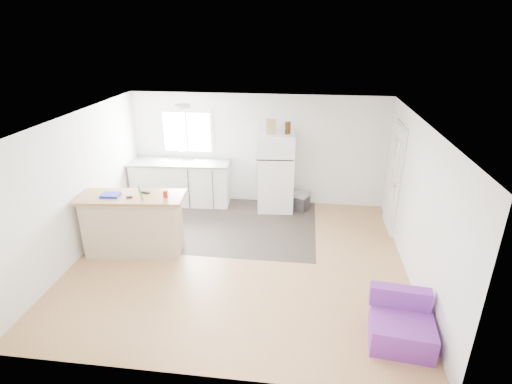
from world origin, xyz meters
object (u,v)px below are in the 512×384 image
kitchen_cabinets (181,182)px  bottle_right (289,128)px  refrigerator (276,172)px  mop (144,245)px  red_cup (165,194)px  blue_tray (111,195)px  bottle_left (287,128)px  peninsula (133,224)px  purple_seat (401,325)px  cleaner_jug (158,248)px  cooler (297,200)px  cardboard_box (271,127)px

kitchen_cabinets → bottle_right: bearing=-5.6°
refrigerator → mop: 3.13m
kitchen_cabinets → red_cup: size_ratio=18.43×
red_cup → blue_tray: size_ratio=0.40×
mop → bottle_left: bearing=55.6°
peninsula → blue_tray: size_ratio=6.03×
kitchen_cabinets → refrigerator: (2.10, -0.03, 0.35)m
purple_seat → cleaner_jug: bearing=163.4°
bottle_right → blue_tray: bearing=-143.3°
bottle_right → kitchen_cabinets: bearing=178.1°
cooler → blue_tray: bearing=-119.3°
bottle_left → bottle_right: (0.04, 0.02, 0.00)m
peninsula → cleaner_jug: peninsula is taller
red_cup → bottle_right: size_ratio=0.48×
refrigerator → blue_tray: (-2.59, -2.17, 0.25)m
cleaner_jug → cardboard_box: bearing=44.8°
bottle_right → cooler: bearing=20.8°
refrigerator → cardboard_box: bearing=-145.8°
peninsula → cleaner_jug: size_ratio=6.16×
cooler → blue_tray: (-3.06, -2.21, 0.90)m
cardboard_box → bottle_right: size_ratio=1.20×
blue_tray → cardboard_box: size_ratio=1.00×
kitchen_cabinets → cardboard_box: (1.99, -0.12, 1.34)m
kitchen_cabinets → purple_seat: 5.50m
cooler → blue_tray: size_ratio=1.99×
purple_seat → bottle_right: 4.34m
peninsula → cleaner_jug: (0.42, -0.05, -0.42)m
peninsula → purple_seat: size_ratio=2.18×
bottle_left → red_cup: bearing=-132.6°
bottle_left → cleaner_jug: bearing=-134.7°
kitchen_cabinets → peninsula: bearing=-98.7°
cooler → peninsula: bearing=-117.2°
red_cup → peninsula: bearing=-179.1°
cleaner_jug → blue_tray: blue_tray is taller
purple_seat → cleaner_jug: 4.08m
kitchen_cabinets → cardboard_box: bearing=-7.1°
cooler → cardboard_box: bearing=-143.0°
refrigerator → mop: (-2.08, -2.26, -0.61)m
peninsula → bottle_left: bearing=33.6°
kitchen_cabinets → cleaner_jug: bearing=-87.8°
refrigerator → purple_seat: bearing=-67.6°
mop → cooler: bearing=53.7°
cleaner_jug → bottle_right: bearing=40.0°
blue_tray → bottle_left: bottle_left is taller
kitchen_cabinets → bottle_right: bottle_right is taller
bottle_right → purple_seat: bearing=-66.1°
cleaner_jug → bottle_right: size_ratio=1.17×
cardboard_box → bottle_left: 0.32m
red_cup → cooler: bearing=45.0°
cardboard_box → mop: bearing=-132.2°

